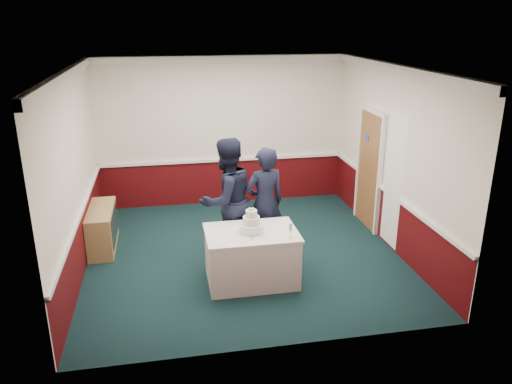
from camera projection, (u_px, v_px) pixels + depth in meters
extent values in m
plane|color=black|center=(243.00, 253.00, 8.24)|extent=(5.00, 5.00, 0.00)
cube|color=silver|center=(223.00, 132.00, 10.03)|extent=(5.00, 0.05, 3.00)
cube|color=silver|center=(76.00, 175.00, 7.30)|extent=(0.05, 5.00, 3.00)
cube|color=silver|center=(391.00, 158.00, 8.17)|extent=(0.05, 5.00, 3.00)
cube|color=white|center=(242.00, 69.00, 7.25)|extent=(5.00, 5.00, 0.05)
cube|color=#48090C|center=(224.00, 182.00, 10.39)|extent=(5.00, 0.02, 0.90)
cube|color=white|center=(223.00, 160.00, 10.22)|extent=(4.98, 0.05, 0.06)
cube|color=white|center=(221.00, 59.00, 9.54)|extent=(5.00, 0.08, 0.12)
cube|color=brown|center=(369.00, 171.00, 9.06)|extent=(0.05, 0.90, 2.10)
cube|color=#234799|center=(367.00, 138.00, 9.00)|extent=(0.01, 0.12, 0.12)
cube|color=white|center=(393.00, 181.00, 8.03)|extent=(0.02, 0.60, 2.20)
cube|color=tan|center=(102.00, 228.00, 8.34)|extent=(0.40, 1.20, 0.70)
cube|color=black|center=(115.00, 225.00, 8.36)|extent=(0.01, 1.00, 0.50)
cube|color=white|center=(252.00, 257.00, 7.27)|extent=(1.28, 0.88, 0.76)
cube|color=white|center=(251.00, 233.00, 7.14)|extent=(1.32, 0.92, 0.04)
cylinder|color=white|center=(251.00, 228.00, 7.11)|extent=(0.34, 0.34, 0.12)
cylinder|color=silver|center=(251.00, 231.00, 7.13)|extent=(0.35, 0.35, 0.03)
cylinder|color=white|center=(251.00, 220.00, 7.08)|extent=(0.24, 0.24, 0.11)
cylinder|color=silver|center=(251.00, 223.00, 7.09)|extent=(0.25, 0.25, 0.02)
cylinder|color=white|center=(251.00, 213.00, 7.04)|extent=(0.16, 0.16, 0.10)
cylinder|color=silver|center=(251.00, 216.00, 7.05)|extent=(0.17, 0.17, 0.02)
sphere|color=#EDE5C9|center=(251.00, 209.00, 7.02)|extent=(0.03, 0.03, 0.03)
sphere|color=#EDE5C9|center=(253.00, 209.00, 7.04)|extent=(0.03, 0.03, 0.03)
sphere|color=#EDE5C9|center=(250.00, 209.00, 7.04)|extent=(0.03, 0.03, 0.03)
sphere|color=#EDE5C9|center=(253.00, 210.00, 7.00)|extent=(0.03, 0.03, 0.03)
sphere|color=#EDE5C9|center=(250.00, 210.00, 7.00)|extent=(0.03, 0.03, 0.03)
cube|color=silver|center=(252.00, 237.00, 6.94)|extent=(0.08, 0.21, 0.00)
cylinder|color=silver|center=(290.00, 237.00, 6.96)|extent=(0.05, 0.05, 0.01)
cylinder|color=silver|center=(290.00, 234.00, 6.95)|extent=(0.01, 0.01, 0.09)
cylinder|color=silver|center=(290.00, 227.00, 6.91)|extent=(0.04, 0.04, 0.11)
imported|color=black|center=(227.00, 200.00, 7.78)|extent=(1.20, 1.12, 1.98)
imported|color=black|center=(264.00, 203.00, 7.86)|extent=(0.75, 0.59, 1.83)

